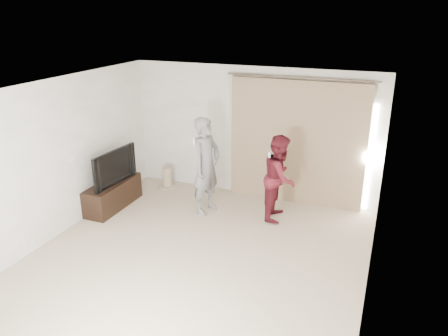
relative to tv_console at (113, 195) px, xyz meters
The scene contains 10 objects.
floor 2.55m from the tv_console, 26.71° to the right, with size 5.50×5.50×0.00m, color #C5AC93.
wall_back 2.97m from the tv_console, 35.41° to the left, with size 5.00×0.04×2.60m, color white.
wall_left 1.56m from the tv_console, 101.65° to the right, with size 0.04×5.50×2.60m.
ceiling 3.45m from the tv_console, 26.71° to the right, with size 5.00×5.50×0.01m, color silver.
curtain 3.66m from the tv_console, 25.86° to the left, with size 2.80×0.11×2.46m.
tv_console is the anchor object (origin of this frame).
tv 0.58m from the tv_console, ahead, with size 1.14×0.15×0.66m, color black.
scratching_post 1.31m from the tv_console, 66.29° to the left, with size 0.36×0.36×0.48m.
person_man 1.93m from the tv_console, 15.89° to the left, with size 0.57×0.74×1.81m.
person_woman 3.21m from the tv_console, 13.73° to the left, with size 0.64×0.79×1.56m.
Camera 1 is at (2.54, -5.21, 3.66)m, focal length 35.00 mm.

